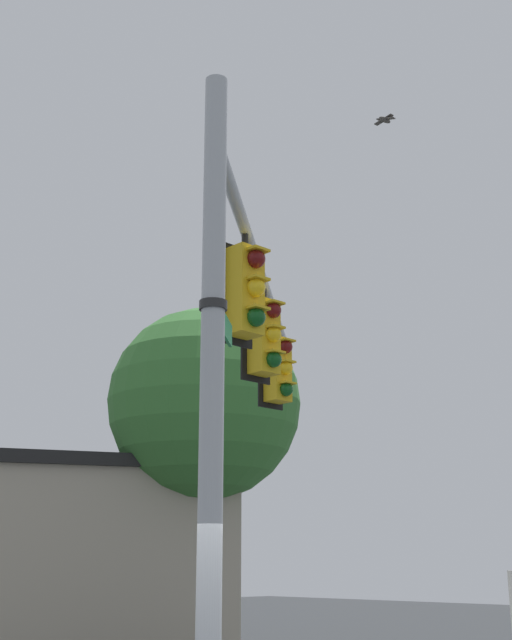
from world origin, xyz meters
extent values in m
cylinder|color=#ADB2B7|center=(0.00, 0.00, 3.33)|extent=(0.21, 0.21, 6.65)
cylinder|color=#ADB2B7|center=(-3.00, -2.48, 5.98)|extent=(6.09, 5.07, 0.14)
cylinder|color=black|center=(-1.64, -1.36, 5.82)|extent=(0.08, 0.08, 0.18)
cube|color=gold|center=(-1.64, -1.36, 5.21)|extent=(0.36, 0.30, 1.05)
sphere|color=#590F0F|center=(-1.64, -1.17, 5.56)|extent=(0.22, 0.22, 0.22)
cube|color=gold|center=(-1.64, -1.15, 5.66)|extent=(0.24, 0.20, 0.03)
sphere|color=yellow|center=(-1.64, -1.17, 5.21)|extent=(0.22, 0.22, 0.22)
cube|color=gold|center=(-1.64, -1.15, 5.31)|extent=(0.24, 0.20, 0.03)
sphere|color=#0F4C19|center=(-1.64, -1.17, 4.86)|extent=(0.22, 0.22, 0.22)
cube|color=gold|center=(-1.64, -1.15, 4.96)|extent=(0.24, 0.20, 0.03)
cube|color=black|center=(-1.64, -1.53, 5.21)|extent=(0.54, 0.03, 1.22)
cylinder|color=black|center=(-3.23, -2.67, 5.82)|extent=(0.08, 0.08, 0.18)
cube|color=gold|center=(-3.23, -2.67, 5.21)|extent=(0.36, 0.30, 1.05)
sphere|color=#590F0F|center=(-3.23, -2.48, 5.56)|extent=(0.22, 0.22, 0.22)
cube|color=gold|center=(-3.23, -2.46, 5.66)|extent=(0.24, 0.20, 0.03)
sphere|color=yellow|center=(-3.23, -2.48, 5.21)|extent=(0.22, 0.22, 0.22)
cube|color=gold|center=(-3.23, -2.46, 5.31)|extent=(0.24, 0.20, 0.03)
sphere|color=#0F4C19|center=(-3.23, -2.48, 4.86)|extent=(0.22, 0.22, 0.22)
cube|color=gold|center=(-3.23, -2.46, 4.96)|extent=(0.24, 0.20, 0.03)
cube|color=black|center=(-3.23, -2.84, 5.21)|extent=(0.54, 0.03, 1.22)
cylinder|color=black|center=(-4.82, -3.98, 5.82)|extent=(0.08, 0.08, 0.18)
cube|color=gold|center=(-4.82, -3.98, 5.21)|extent=(0.36, 0.30, 1.05)
sphere|color=#590F0F|center=(-4.82, -3.80, 5.56)|extent=(0.22, 0.22, 0.22)
cube|color=gold|center=(-4.82, -3.78, 5.66)|extent=(0.24, 0.20, 0.03)
sphere|color=yellow|center=(-4.82, -3.80, 5.21)|extent=(0.22, 0.22, 0.22)
cube|color=gold|center=(-4.82, -3.78, 5.31)|extent=(0.24, 0.20, 0.03)
sphere|color=#0F4C19|center=(-4.82, -3.80, 4.86)|extent=(0.22, 0.22, 0.22)
cube|color=gold|center=(-4.82, -3.78, 4.96)|extent=(0.24, 0.20, 0.03)
cube|color=black|center=(-4.82, -4.15, 5.21)|extent=(0.54, 0.03, 1.22)
cube|color=#147238|center=(-0.46, -0.38, 4.38)|extent=(0.74, 0.62, 0.22)
cube|color=white|center=(-0.46, -0.39, 4.38)|extent=(0.73, 0.60, 0.04)
cylinder|color=#262626|center=(0.00, 0.00, 4.38)|extent=(0.25, 0.25, 0.08)
ellipsoid|color=#4C4742|center=(-5.09, -1.82, 8.96)|extent=(0.25, 0.10, 0.08)
cube|color=#4C4742|center=(-5.09, -1.80, 8.97)|extent=(0.09, 0.34, 0.12)
cube|color=#4C4742|center=(-5.09, -1.84, 8.97)|extent=(0.10, 0.35, 0.05)
cube|color=#A89E89|center=(-6.88, -14.33, 2.17)|extent=(10.34, 9.66, 4.33)
cube|color=#193F1E|center=(-8.48, -17.65, 2.38)|extent=(7.11, 4.11, 0.30)
cube|color=black|center=(-6.88, -14.33, 4.48)|extent=(10.75, 10.04, 0.30)
cylinder|color=#4C3823|center=(-8.54, -10.23, 2.16)|extent=(0.35, 0.35, 4.32)
sphere|color=#387533|center=(-8.54, -10.23, 5.97)|extent=(4.71, 4.71, 4.71)
camera|label=1|loc=(4.66, 5.43, 2.18)|focal=47.45mm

